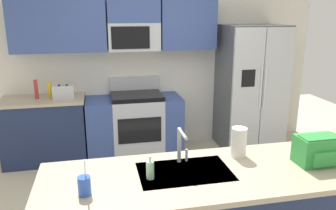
% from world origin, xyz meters
% --- Properties ---
extents(kitchen_wall_unit, '(5.20, 0.43, 2.60)m').
position_xyz_m(kitchen_wall_unit, '(-0.14, 2.08, 1.47)').
color(kitchen_wall_unit, silver).
rests_on(kitchen_wall_unit, ground).
extents(back_counter, '(1.11, 0.63, 0.90)m').
position_xyz_m(back_counter, '(-1.51, 1.80, 0.45)').
color(back_counter, '#1E2A4D').
rests_on(back_counter, ground).
extents(range_oven, '(1.36, 0.61, 1.10)m').
position_xyz_m(range_oven, '(-0.26, 1.80, 0.44)').
color(range_oven, '#B7BABF').
rests_on(range_oven, ground).
extents(refrigerator, '(0.90, 0.76, 1.85)m').
position_xyz_m(refrigerator, '(1.50, 1.73, 0.93)').
color(refrigerator, '#4C4F54').
rests_on(refrigerator, ground).
extents(toaster, '(0.28, 0.16, 0.18)m').
position_xyz_m(toaster, '(-1.22, 1.75, 0.99)').
color(toaster, '#B7BABF').
rests_on(toaster, back_counter).
extents(pepper_mill, '(0.05, 0.05, 0.26)m').
position_xyz_m(pepper_mill, '(-1.57, 1.80, 1.03)').
color(pepper_mill, '#B2332D').
rests_on(pepper_mill, back_counter).
extents(bottle_yellow, '(0.06, 0.06, 0.21)m').
position_xyz_m(bottle_yellow, '(-1.40, 1.84, 1.01)').
color(bottle_yellow, yellow).
rests_on(bottle_yellow, back_counter).
extents(sink_faucet, '(0.08, 0.21, 0.28)m').
position_xyz_m(sink_faucet, '(-0.16, -0.54, 1.07)').
color(sink_faucet, '#B7BABF').
rests_on(sink_faucet, island_counter).
extents(drink_cup_blue, '(0.08, 0.08, 0.25)m').
position_xyz_m(drink_cup_blue, '(-0.88, -0.86, 0.96)').
color(drink_cup_blue, blue).
rests_on(drink_cup_blue, island_counter).
extents(soap_dispenser, '(0.06, 0.06, 0.17)m').
position_xyz_m(soap_dispenser, '(-0.44, -0.73, 0.97)').
color(soap_dispenser, '#A5D8B2').
rests_on(soap_dispenser, island_counter).
extents(paper_towel_roll, '(0.12, 0.12, 0.24)m').
position_xyz_m(paper_towel_roll, '(0.33, -0.50, 1.02)').
color(paper_towel_roll, white).
rests_on(paper_towel_roll, island_counter).
extents(backpack, '(0.32, 0.22, 0.23)m').
position_xyz_m(backpack, '(0.86, -0.76, 1.02)').
color(backpack, green).
rests_on(backpack, island_counter).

